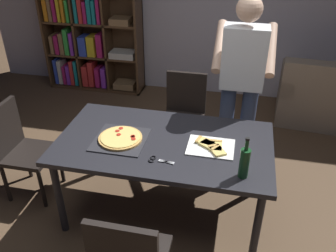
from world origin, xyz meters
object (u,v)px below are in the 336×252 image
object	(u,v)px
chair_left_end	(19,145)
person_serving_pizza	(241,81)
dining_table	(164,148)
wine_bottle	(244,162)
pepperoni_pizza_on_tray	(120,138)
chair_far_side	(184,110)
bookshelf	(88,27)
kitchen_scissors	(157,160)

from	to	relation	value
chair_left_end	person_serving_pizza	xyz separation A→B (m)	(1.89, 0.74, 0.49)
chair_left_end	dining_table	bearing A→B (deg)	0.00
wine_bottle	person_serving_pizza	bearing A→B (deg)	94.16
dining_table	wine_bottle	world-z (taller)	wine_bottle
dining_table	chair_left_end	world-z (taller)	chair_left_end
pepperoni_pizza_on_tray	chair_left_end	bearing A→B (deg)	176.46
chair_far_side	pepperoni_pizza_on_tray	bearing A→B (deg)	-108.49
bookshelf	chair_far_side	bearing A→B (deg)	-40.72
chair_far_side	kitchen_scissors	size ratio (longest dim) A/B	4.59
chair_left_end	person_serving_pizza	size ratio (longest dim) A/B	0.51
person_serving_pizza	pepperoni_pizza_on_tray	size ratio (longest dim) A/B	4.27
chair_left_end	kitchen_scissors	size ratio (longest dim) A/B	4.59
person_serving_pizza	wine_bottle	distance (m)	1.07
kitchen_scissors	chair_far_side	bearing A→B (deg)	90.43
dining_table	chair_far_side	distance (m)	0.98
bookshelf	kitchen_scissors	size ratio (longest dim) A/B	9.95
bookshelf	pepperoni_pizza_on_tray	world-z (taller)	bookshelf
bookshelf	person_serving_pizza	world-z (taller)	bookshelf
chair_far_side	bookshelf	distance (m)	2.20
dining_table	bookshelf	xyz separation A→B (m)	(-1.64, 2.37, 0.23)
dining_table	pepperoni_pizza_on_tray	world-z (taller)	pepperoni_pizza_on_tray
chair_left_end	pepperoni_pizza_on_tray	size ratio (longest dim) A/B	2.20
bookshelf	wine_bottle	size ratio (longest dim) A/B	6.17
wine_bottle	kitchen_scissors	xyz separation A→B (m)	(-0.62, 0.05, -0.11)
kitchen_scissors	chair_left_end	bearing A→B (deg)	168.86
chair_far_side	wine_bottle	world-z (taller)	wine_bottle
pepperoni_pizza_on_tray	wine_bottle	xyz separation A→B (m)	(0.97, -0.25, 0.10)
chair_left_end	bookshelf	size ratio (longest dim) A/B	0.46
chair_far_side	bookshelf	world-z (taller)	bookshelf
dining_table	kitchen_scissors	size ratio (longest dim) A/B	8.71
pepperoni_pizza_on_tray	kitchen_scissors	world-z (taller)	pepperoni_pizza_on_tray
chair_far_side	dining_table	bearing A→B (deg)	-90.00
person_serving_pizza	kitchen_scissors	xyz separation A→B (m)	(-0.54, -1.01, -0.24)
chair_far_side	wine_bottle	bearing A→B (deg)	-63.78
person_serving_pizza	pepperoni_pizza_on_tray	bearing A→B (deg)	-138.04
dining_table	wine_bottle	bearing A→B (deg)	-26.53
dining_table	chair_far_side	xyz separation A→B (m)	(0.00, 0.96, -0.17)
dining_table	pepperoni_pizza_on_tray	bearing A→B (deg)	-169.80
chair_far_side	bookshelf	xyz separation A→B (m)	(-1.64, 1.41, 0.40)
dining_table	kitchen_scissors	distance (m)	0.28
bookshelf	person_serving_pizza	bearing A→B (deg)	-36.67
dining_table	chair_left_end	xyz separation A→B (m)	(-1.34, 0.00, -0.17)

